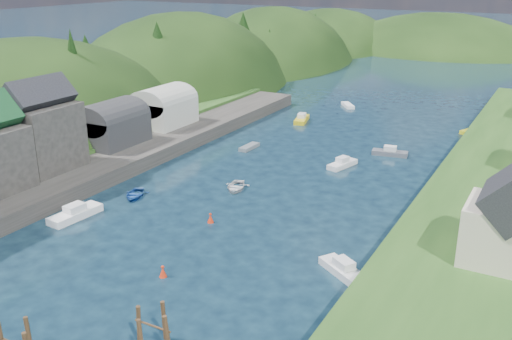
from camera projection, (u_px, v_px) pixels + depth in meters
The scene contains 12 objects.
ground at pixel (328, 152), 83.71m from camera, with size 600.00×600.00×0.00m, color black.
hillside_left at pixel (182, 127), 127.52m from camera, with size 44.00×245.56×52.00m.
far_hills at pixel (472, 84), 189.06m from camera, with size 103.00×68.00×44.00m.
hill_trees at pixel (366, 62), 92.55m from camera, with size 89.57×152.44×12.87m.
quay_left at pixel (53, 181), 69.56m from camera, with size 12.00×110.00×2.00m, color #2D2B28.
terrace_left_grass at pixel (13, 169), 72.67m from camera, with size 12.00×110.00×2.50m, color #234719.
boat_sheds at pixel (139, 112), 84.72m from camera, with size 7.00×21.00×7.50m.
terrace_right at pixel (503, 198), 63.68m from camera, with size 16.00×120.00×2.40m, color #234719.
piling_cluster_far at pixel (153, 333), 40.01m from camera, with size 3.07×2.88×3.77m.
channel_buoy_near at pixel (163, 272), 49.71m from camera, with size 0.70×0.70×1.10m.
channel_buoy_far at pixel (210, 218), 60.34m from camera, with size 0.70×0.70×1.10m.
moored_boats at pixel (243, 202), 64.56m from camera, with size 34.47×96.58×1.70m.
Camera 1 is at (29.25, -24.98, 25.52)m, focal length 40.00 mm.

